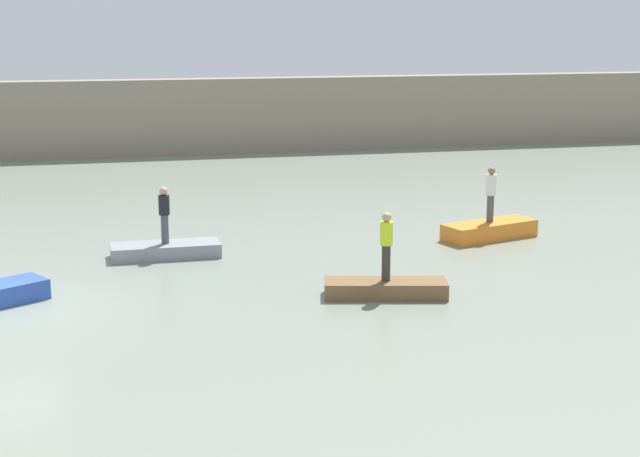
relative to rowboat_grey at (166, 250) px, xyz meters
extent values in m
plane|color=gray|center=(-4.10, -4.54, -0.20)|extent=(120.00, 120.00, 0.00)
cube|color=gray|center=(-4.10, 21.30, 1.69)|extent=(80.00, 1.20, 3.79)
cube|color=gray|center=(0.00, 0.00, 0.00)|extent=(3.18, 1.17, 0.41)
cube|color=brown|center=(5.12, -5.32, 0.00)|extent=(3.21, 1.61, 0.41)
cube|color=orange|center=(10.19, 0.08, 0.06)|extent=(3.30, 1.98, 0.54)
cylinder|color=#4C4C56|center=(0.00, 0.00, 0.63)|extent=(0.22, 0.22, 0.86)
cylinder|color=black|center=(0.00, 0.00, 1.35)|extent=(0.32, 0.32, 0.58)
sphere|color=tan|center=(0.00, 0.00, 1.76)|extent=(0.24, 0.24, 0.24)
cylinder|color=#38332D|center=(5.12, -5.32, 0.67)|extent=(0.22, 0.22, 0.93)
cylinder|color=#D8F226|center=(5.12, -5.32, 1.43)|extent=(0.32, 0.32, 0.59)
sphere|color=tan|center=(5.12, -5.32, 1.84)|extent=(0.24, 0.24, 0.24)
cylinder|color=#4C4C56|center=(10.19, 0.08, 0.77)|extent=(0.22, 0.22, 0.87)
cylinder|color=white|center=(10.19, 0.08, 1.53)|extent=(0.32, 0.32, 0.65)
sphere|color=#936B4C|center=(10.19, 0.08, 1.97)|extent=(0.23, 0.23, 0.23)
camera|label=1|loc=(-1.73, -27.53, 6.75)|focal=53.75mm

